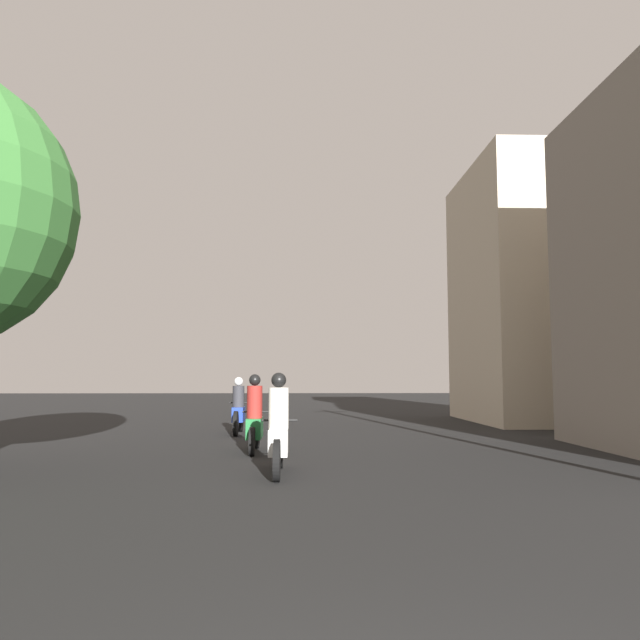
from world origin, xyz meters
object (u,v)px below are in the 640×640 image
Objects in this scene: motorcycle_blue at (238,411)px; building_right_far at (530,294)px; motorcycle_white at (279,433)px.

motorcycle_blue is 0.23× the size of building_right_far.
building_right_far is at bearing 21.25° from motorcycle_blue.
motorcycle_white is 0.23× the size of building_right_far.
motorcycle_white is 14.93m from building_right_far.
motorcycle_white is at bearing -126.18° from building_right_far.
motorcycle_blue is at bearing 105.87° from motorcycle_white.
building_right_far reaches higher than motorcycle_blue.
motorcycle_blue is at bearing -155.82° from building_right_far.
building_right_far is (8.52, 11.65, 3.85)m from motorcycle_white.
building_right_far is (9.87, 4.43, 3.87)m from motorcycle_blue.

